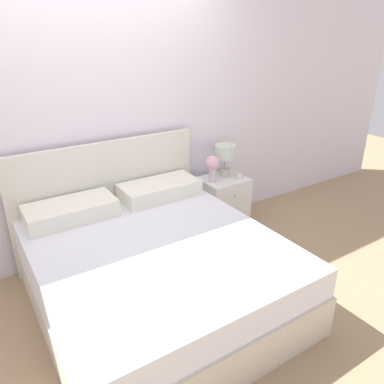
% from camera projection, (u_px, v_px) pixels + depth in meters
% --- Properties ---
extents(ground_plane, '(12.00, 12.00, 0.00)m').
position_uv_depth(ground_plane, '(113.00, 247.00, 3.66)').
color(ground_plane, tan).
extents(wall_back, '(8.00, 0.06, 2.60)m').
position_uv_depth(wall_back, '(97.00, 113.00, 3.19)').
color(wall_back, white).
rests_on(wall_back, ground_plane).
extents(bed, '(1.72, 1.90, 1.07)m').
position_uv_depth(bed, '(153.00, 266.00, 2.86)').
color(bed, beige).
rests_on(bed, ground_plane).
extents(nightstand, '(0.46, 0.41, 0.55)m').
position_uv_depth(nightstand, '(223.00, 202.00, 3.96)').
color(nightstand, white).
rests_on(nightstand, ground_plane).
extents(table_lamp, '(0.22, 0.22, 0.33)m').
position_uv_depth(table_lamp, '(225.00, 154.00, 3.83)').
color(table_lamp, beige).
rests_on(table_lamp, nightstand).
extents(flower_vase, '(0.14, 0.14, 0.27)m').
position_uv_depth(flower_vase, '(213.00, 165.00, 3.70)').
color(flower_vase, silver).
rests_on(flower_vase, nightstand).
extents(alarm_clock, '(0.08, 0.05, 0.06)m').
position_uv_depth(alarm_clock, '(239.00, 175.00, 3.85)').
color(alarm_clock, beige).
rests_on(alarm_clock, nightstand).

